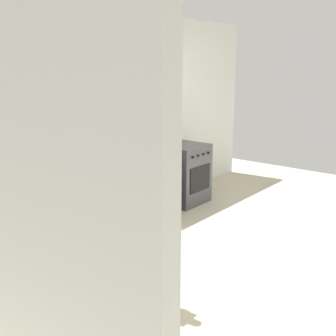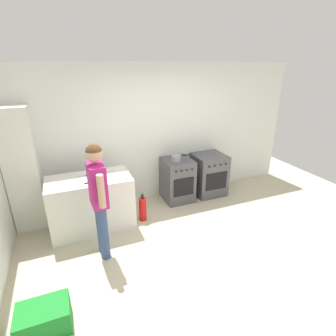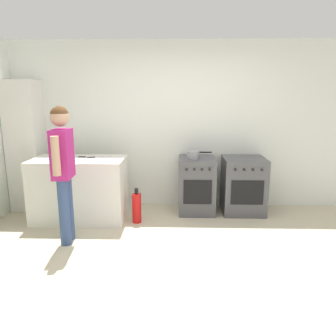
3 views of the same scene
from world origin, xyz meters
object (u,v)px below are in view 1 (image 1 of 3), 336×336
oven_left (150,184)px  knife_bread (73,174)px  knife_chef (63,189)px  fire_extinguisher (130,228)px  knife_utility (48,181)px  pot (151,150)px  oven_right (183,173)px  person (119,186)px

oven_left → knife_bread: (-1.44, -0.26, 0.48)m
knife_chef → fire_extinguisher: bearing=7.1°
knife_utility → fire_extinguisher: size_ratio=0.50×
oven_left → knife_chef: (-1.82, -0.60, 0.48)m
oven_left → fire_extinguisher: oven_left is taller
oven_left → pot: 0.49m
knife_bread → knife_utility: bearing=-179.2°
oven_left → knife_utility: bearing=-171.4°
oven_right → knife_chef: knife_chef is taller
oven_left → knife_chef: size_ratio=2.82×
oven_right → person: (-2.36, -1.13, 0.57)m
oven_left → fire_extinguisher: 1.01m
pot → person: size_ratio=0.22×
knife_bread → knife_chef: bearing=-138.1°
person → oven_left: bearing=34.4°
fire_extinguisher → knife_utility: bearing=165.9°
oven_left → oven_right: size_ratio=1.00×
pot → knife_chef: size_ratio=1.20×
knife_utility → person: 0.88m
oven_right → person: size_ratio=0.51×
knife_utility → oven_left: bearing=8.6°
pot → knife_bread: 1.39m
person → knife_bread: bearing=76.5°
fire_extinguisher → knife_bread: bearing=158.8°
oven_left → fire_extinguisher: bearing=-151.2°
person → fire_extinguisher: person is taller
person → fire_extinguisher: bearing=39.9°
knife_utility → fire_extinguisher: 1.12m
knife_bread → person: 0.90m
pot → person: bearing=-146.5°
pot → knife_chef: bearing=-163.5°
knife_utility → oven_right: bearing=6.1°
fire_extinguisher → person: bearing=-140.1°
oven_left → knife_chef: 1.97m
oven_right → fire_extinguisher: bearing=-163.2°
pot → person: 1.91m
oven_right → pot: size_ratio=2.34×
oven_right → knife_chef: (-2.53, -0.60, 0.48)m
oven_right → pot: (-0.77, -0.08, 0.48)m
knife_chef → knife_bread: size_ratio=0.91×
knife_bread → pot: bearing=7.5°
person → fire_extinguisher: (0.78, 0.65, -0.78)m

